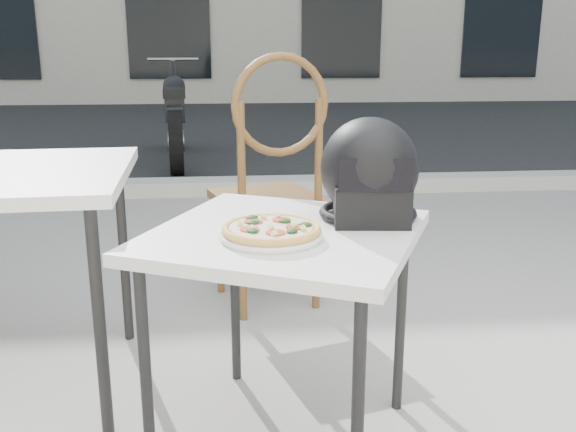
{
  "coord_description": "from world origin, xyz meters",
  "views": [
    {
      "loc": [
        -0.54,
        -2.16,
        1.21
      ],
      "look_at": [
        -0.39,
        -0.44,
        0.74
      ],
      "focal_mm": 40.0,
      "sensor_mm": 36.0,
      "label": 1
    }
  ],
  "objects": [
    {
      "name": "ground",
      "position": [
        0.0,
        0.0,
        0.0
      ],
      "size": [
        80.0,
        80.0,
        0.0
      ],
      "primitive_type": "plane",
      "color": "gray",
      "rests_on": "ground"
    },
    {
      "name": "street_asphalt",
      "position": [
        0.0,
        7.0,
        0.0
      ],
      "size": [
        30.0,
        8.0,
        0.0
      ],
      "primitive_type": "cube",
      "color": "black",
      "rests_on": "ground"
    },
    {
      "name": "curb",
      "position": [
        0.0,
        3.0,
        0.06
      ],
      "size": [
        30.0,
        0.25,
        0.12
      ],
      "primitive_type": "cube",
      "color": "#A4A29A",
      "rests_on": "ground"
    },
    {
      "name": "cafe_table_main",
      "position": [
        -0.39,
        -0.41,
        0.62
      ],
      "size": [
        0.96,
        0.96,
        0.69
      ],
      "rotation": [
        0.0,
        0.0,
        -0.43
      ],
      "color": "silver",
      "rests_on": "ground"
    },
    {
      "name": "plate",
      "position": [
        -0.44,
        -0.49,
        0.69
      ],
      "size": [
        0.37,
        0.37,
        0.02
      ],
      "rotation": [
        0.0,
        0.0,
        0.37
      ],
      "color": "white",
      "rests_on": "cafe_table_main"
    },
    {
      "name": "pizza",
      "position": [
        -0.44,
        -0.49,
        0.71
      ],
      "size": [
        0.36,
        0.36,
        0.03
      ],
      "rotation": [
        0.0,
        0.0,
        -0.42
      ],
      "color": "#E3AD53",
      "rests_on": "plate"
    },
    {
      "name": "helmet",
      "position": [
        -0.13,
        -0.31,
        0.82
      ],
      "size": [
        0.33,
        0.34,
        0.31
      ],
      "rotation": [
        0.0,
        0.0,
        -0.1
      ],
      "color": "black",
      "rests_on": "cafe_table_main"
    },
    {
      "name": "cafe_chair_main",
      "position": [
        -0.36,
        0.65,
        0.65
      ],
      "size": [
        0.56,
        0.56,
        1.17
      ],
      "rotation": [
        0.0,
        0.0,
        3.44
      ],
      "color": "brown",
      "rests_on": "ground"
    },
    {
      "name": "motorcycle",
      "position": [
        -1.11,
        4.56,
        0.46
      ],
      "size": [
        0.54,
        2.09,
        1.04
      ],
      "rotation": [
        0.0,
        0.0,
        0.08
      ],
      "color": "black",
      "rests_on": "street_asphalt"
    }
  ]
}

